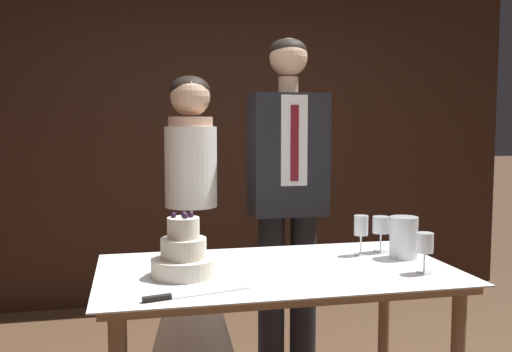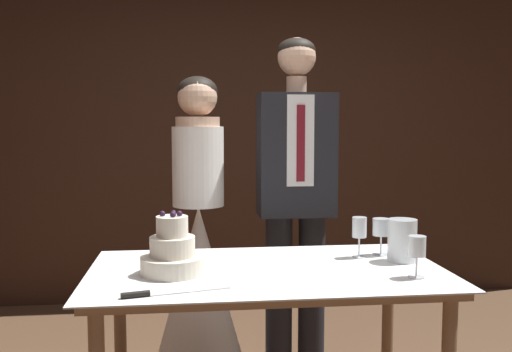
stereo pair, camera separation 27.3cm
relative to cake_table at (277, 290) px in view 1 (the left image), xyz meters
The scene contains 10 objects.
wall_back 2.33m from the cake_table, 88.09° to the left, with size 4.97×0.12×2.59m, color #382116.
cake_table is the anchor object (origin of this frame).
tiered_cake 0.43m from the cake_table, behind, with size 0.26×0.26×0.26m.
cake_knife 0.55m from the cake_table, 144.06° to the right, with size 0.39×0.11×0.02m.
wine_glass_near 0.63m from the cake_table, 19.58° to the right, with size 0.07×0.07×0.17m.
wine_glass_middle 0.52m from the cake_table, 19.63° to the left, with size 0.06×0.06×0.18m.
wine_glass_far 0.62m from the cake_table, 18.99° to the left, with size 0.08×0.08×0.17m.
hurricane_candle 0.63m from the cake_table, ahead, with size 0.13×0.13×0.19m.
bride 0.85m from the cake_table, 108.70° to the left, with size 0.54×0.54×1.67m.
groom 0.91m from the cake_table, 71.28° to the left, with size 0.42×0.25×1.88m.
Camera 1 is at (-0.66, -2.23, 1.41)m, focal length 40.00 mm.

